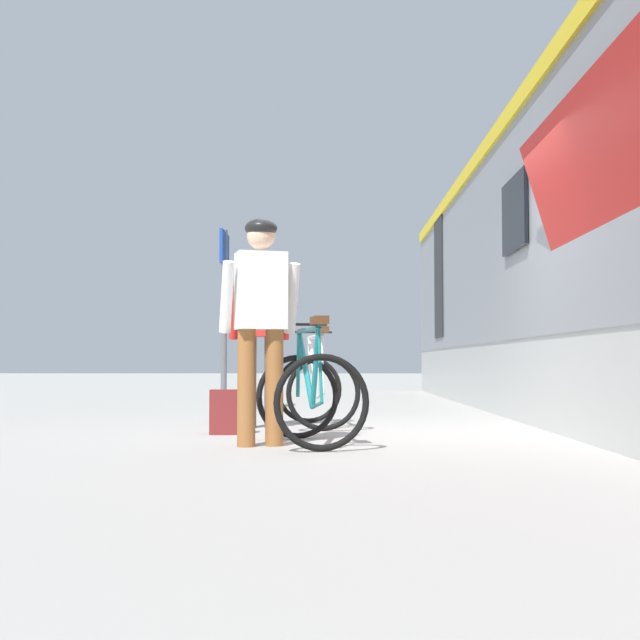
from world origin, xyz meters
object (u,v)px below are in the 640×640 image
at_px(cyclist_far_in_white, 261,310).
at_px(bicycle_far_teal, 309,393).
at_px(bicycle_near_white, 316,387).
at_px(cyclist_near_in_red, 261,321).
at_px(platform_sign_post, 224,288).
at_px(backpack_on_platform, 226,412).

bearing_deg(cyclist_far_in_white, bicycle_far_teal, 15.93).
xyz_separation_m(bicycle_near_white, bicycle_far_teal, (-0.02, -1.79, 0.00)).
bearing_deg(bicycle_near_white, cyclist_near_in_red, -170.91).
xyz_separation_m(bicycle_far_teal, platform_sign_post, (-1.25, 4.37, 1.22)).
bearing_deg(platform_sign_post, bicycle_far_teal, -74.11).
bearing_deg(platform_sign_post, bicycle_near_white, -63.93).
relative_size(cyclist_near_in_red, backpack_on_platform, 4.40).
bearing_deg(cyclist_far_in_white, bicycle_near_white, 78.35).
relative_size(cyclist_far_in_white, bicycle_near_white, 1.50).
relative_size(bicycle_far_teal, platform_sign_post, 0.50).
xyz_separation_m(bicycle_far_teal, backpack_on_platform, (-0.77, 0.94, -0.20)).
height_order(bicycle_far_teal, platform_sign_post, platform_sign_post).
bearing_deg(cyclist_near_in_red, bicycle_near_white, 9.09).
bearing_deg(bicycle_near_white, platform_sign_post, 116.07).
xyz_separation_m(cyclist_far_in_white, bicycle_near_white, (0.39, 1.90, -0.65)).
bearing_deg(backpack_on_platform, bicycle_far_teal, -52.28).
xyz_separation_m(cyclist_near_in_red, cyclist_far_in_white, (0.16, -1.81, 0.00)).
relative_size(bicycle_near_white, platform_sign_post, 0.49).
xyz_separation_m(cyclist_near_in_red, bicycle_far_teal, (0.53, -1.70, -0.65)).
height_order(bicycle_near_white, platform_sign_post, platform_sign_post).
height_order(bicycle_near_white, bicycle_far_teal, same).
bearing_deg(platform_sign_post, cyclist_far_in_white, -78.99).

